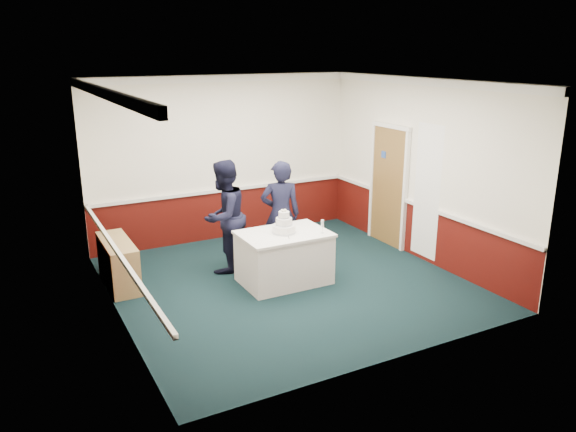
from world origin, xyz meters
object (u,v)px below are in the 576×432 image
cake_table (284,257)px  wedding_cake (284,226)px  champagne_flute (322,224)px  person_man (224,216)px  sideboard (118,263)px  cake_knife (288,237)px  person_woman (280,214)px

cake_table → wedding_cake: bearing=90.0°
champagne_flute → person_man: person_man is taller
wedding_cake → sideboard: bearing=154.9°
cake_knife → cake_table: bearing=104.2°
sideboard → champagne_flute: bearing=-25.9°
cake_knife → person_woman: 0.87m
wedding_cake → cake_knife: (-0.03, -0.20, -0.11)m
cake_table → wedding_cake: 0.50m
wedding_cake → champagne_flute: wedding_cake is taller
cake_table → person_man: person_man is taller
sideboard → person_woman: person_woman is taller
person_woman → sideboard: bearing=9.6°
sideboard → cake_knife: (2.22, -1.26, 0.44)m
sideboard → wedding_cake: size_ratio=3.30×
wedding_cake → person_man: bearing=124.9°
cake_table → wedding_cake: size_ratio=3.63×
wedding_cake → champagne_flute: 0.57m
wedding_cake → person_man: person_man is taller
person_man → cake_knife: bearing=84.7°
wedding_cake → champagne_flute: size_ratio=1.78×
wedding_cake → cake_knife: wedding_cake is taller
cake_knife → person_man: person_man is taller
champagne_flute → wedding_cake: bearing=150.8°
sideboard → cake_table: cake_table is taller
cake_knife → person_man: (-0.58, 1.07, 0.10)m
champagne_flute → person_woman: (-0.24, 0.89, -0.05)m
person_man → sideboard: bearing=-39.9°
cake_knife → wedding_cake: bearing=104.2°
person_woman → person_man: bearing=2.8°
sideboard → wedding_cake: wedding_cake is taller
cake_knife → person_woman: bearing=93.3°
sideboard → person_woman: 2.60m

